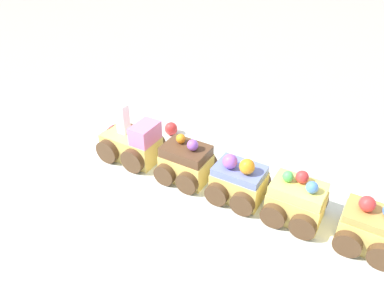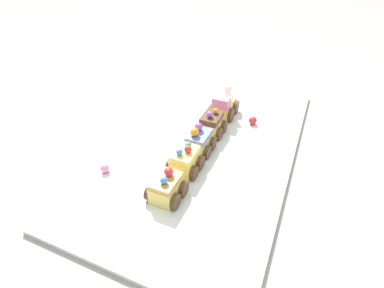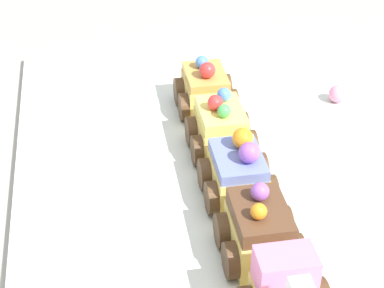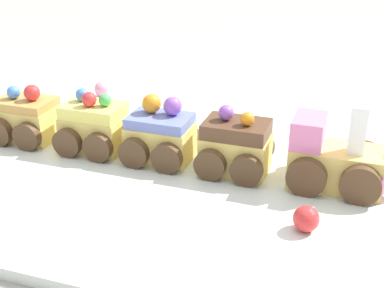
{
  "view_description": "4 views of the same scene",
  "coord_description": "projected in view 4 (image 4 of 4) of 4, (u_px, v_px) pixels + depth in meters",
  "views": [
    {
      "loc": [
        -0.18,
        0.4,
        0.38
      ],
      "look_at": [
        0.04,
        0.02,
        0.08
      ],
      "focal_mm": 35.0,
      "sensor_mm": 36.0,
      "label": 1
    },
    {
      "loc": [
        -0.59,
        -0.22,
        0.49
      ],
      "look_at": [
        -0.03,
        0.02,
        0.03
      ],
      "focal_mm": 28.0,
      "sensor_mm": 36.0,
      "label": 2
    },
    {
      "loc": [
        0.48,
        -0.13,
        0.44
      ],
      "look_at": [
        -0.05,
        -0.04,
        0.07
      ],
      "focal_mm": 60.0,
      "sensor_mm": 36.0,
      "label": 3
    },
    {
      "loc": [
        0.18,
        -0.5,
        0.28
      ],
      "look_at": [
        0.01,
        0.01,
        0.04
      ],
      "focal_mm": 50.0,
      "sensor_mm": 36.0,
      "label": 4
    }
  ],
  "objects": [
    {
      "name": "gumball_pink",
      "position": [
        102.0,
        89.0,
        0.8
      ],
      "size": [
        0.02,
        0.02,
        0.02
      ],
      "primitive_type": "sphere",
      "color": "pink",
      "rests_on": "display_board"
    },
    {
      "name": "cake_train_locomotive",
      "position": [
        342.0,
        163.0,
        0.54
      ],
      "size": [
        0.12,
        0.07,
        0.09
      ],
      "rotation": [
        0.0,
        0.0,
        -0.01
      ],
      "color": "#EACC66",
      "rests_on": "display_board"
    },
    {
      "name": "gumball_red",
      "position": [
        306.0,
        219.0,
        0.47
      ],
      "size": [
        0.02,
        0.02,
        0.02
      ],
      "primitive_type": "sphere",
      "color": "red",
      "rests_on": "display_board"
    },
    {
      "name": "cake_car_blueberry",
      "position": [
        161.0,
        137.0,
        0.6
      ],
      "size": [
        0.07,
        0.07,
        0.07
      ],
      "rotation": [
        0.0,
        0.0,
        -0.01
      ],
      "color": "#EACC66",
      "rests_on": "display_board"
    },
    {
      "name": "ground_plane",
      "position": [
        181.0,
        174.0,
        0.6
      ],
      "size": [
        10.0,
        10.0,
        0.0
      ],
      "primitive_type": "plane",
      "color": "gray"
    },
    {
      "name": "display_board",
      "position": [
        181.0,
        169.0,
        0.6
      ],
      "size": [
        0.79,
        0.45,
        0.01
      ],
      "primitive_type": "cube",
      "color": "silver",
      "rests_on": "ground_plane"
    },
    {
      "name": "cake_car_chocolate",
      "position": [
        236.0,
        147.0,
        0.58
      ],
      "size": [
        0.07,
        0.07,
        0.07
      ],
      "rotation": [
        0.0,
        0.0,
        -0.01
      ],
      "color": "#EACC66",
      "rests_on": "display_board"
    },
    {
      "name": "cake_car_caramel",
      "position": [
        27.0,
        119.0,
        0.66
      ],
      "size": [
        0.07,
        0.07,
        0.07
      ],
      "rotation": [
        0.0,
        0.0,
        -0.01
      ],
      "color": "#EACC66",
      "rests_on": "display_board"
    },
    {
      "name": "cake_car_lemon",
      "position": [
        95.0,
        127.0,
        0.63
      ],
      "size": [
        0.07,
        0.07,
        0.07
      ],
      "rotation": [
        0.0,
        0.0,
        -0.01
      ],
      "color": "#EACC66",
      "rests_on": "display_board"
    }
  ]
}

